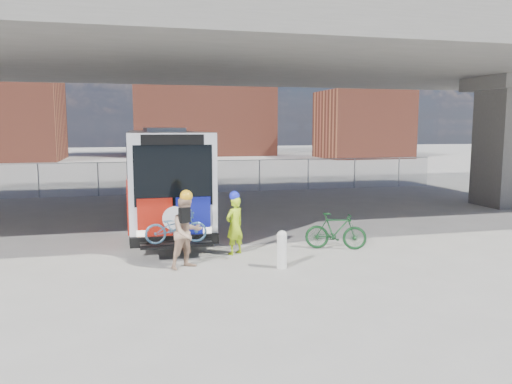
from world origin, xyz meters
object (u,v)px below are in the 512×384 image
object	(u,v)px
cyclist_hivis	(235,224)
bike_parked	(336,231)
bollard	(282,248)
bus	(162,167)
cyclist_tan	(187,231)

from	to	relation	value
cyclist_hivis	bike_parked	bearing A→B (deg)	145.15
bollard	cyclist_hivis	bearing A→B (deg)	117.34
bollard	cyclist_hivis	distance (m)	2.02
bollard	bike_parked	xyz separation A→B (m)	(2.21, 1.62, 0.01)
bus	bollard	xyz separation A→B (m)	(2.63, -8.09, -1.56)
bollard	cyclist_tan	distance (m)	2.54
cyclist_hivis	bike_parked	distance (m)	3.14
bollard	cyclist_tan	xyz separation A→B (m)	(-2.42, 0.63, 0.44)
bus	bike_parked	bearing A→B (deg)	-53.22
cyclist_tan	bike_parked	distance (m)	4.75
bus	bike_parked	size ratio (longest dim) A/B	6.93
bus	cyclist_hivis	size ratio (longest dim) A/B	6.86
bus	bollard	size ratio (longest dim) A/B	12.63
bollard	cyclist_tan	size ratio (longest dim) A/B	0.49
bus	cyclist_hivis	xyz separation A→B (m)	(1.72, -6.32, -1.20)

